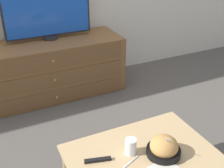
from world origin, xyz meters
The scene contains 8 objects.
ground_plane centered at (0.00, 0.00, 0.00)m, with size 12.00×12.00×0.00m, color #56514C.
dresser centered at (-0.04, -0.30, 0.30)m, with size 1.62×0.55×0.61m.
tv centered at (0.04, -0.20, 0.90)m, with size 0.90×0.16×0.56m.
coffee_table centered at (0.14, -1.97, 0.34)m, with size 0.91×0.64×0.39m.
takeout_bowl centered at (0.26, -2.01, 0.44)m, with size 0.21×0.21×0.17m.
drink_cup centered at (0.08, -1.92, 0.44)m, with size 0.07×0.07×0.11m.
knife centered at (0.02, -2.00, 0.39)m, with size 0.19×0.09×0.01m.
remote_control centered at (-0.13, -1.89, 0.40)m, with size 0.16×0.07×0.02m.
Camera 1 is at (-0.60, -3.08, 1.59)m, focal length 45.00 mm.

